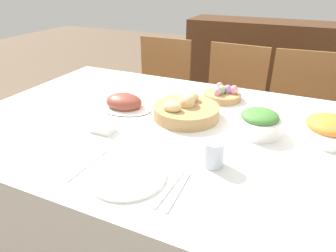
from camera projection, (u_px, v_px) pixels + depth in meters
ground_plane at (174, 252)px, 1.64m from camera, size 12.00×12.00×0.00m
dining_table at (175, 196)px, 1.47m from camera, size 1.86×1.18×0.78m
chair_far_right at (298, 120)px, 1.99m from camera, size 0.45×0.45×0.93m
chair_far_left at (159, 97)px, 2.36m from camera, size 0.42×0.42×0.93m
chair_far_center at (229, 109)px, 2.16m from camera, size 0.45×0.45×0.93m
sideboard at (262, 73)px, 2.95m from camera, size 1.44×0.44×0.98m
bread_basket at (186, 110)px, 1.35m from camera, size 0.30×0.30×0.11m
egg_basket at (222, 94)px, 1.55m from camera, size 0.19×0.19×0.08m
ham_platter at (124, 103)px, 1.44m from camera, size 0.28×0.20×0.08m
green_salad_bowl at (259, 122)px, 1.20m from camera, size 0.18×0.18×0.10m
carrot_bowl at (330, 129)px, 1.16m from camera, size 0.22×0.22×0.10m
dinner_plate at (126, 175)px, 0.96m from camera, size 0.26×0.26×0.01m
fork at (88, 165)px, 1.02m from camera, size 0.02×0.20×0.00m
knife at (170, 188)px, 0.91m from camera, size 0.02×0.20×0.00m
spoon at (179, 191)px, 0.90m from camera, size 0.02×0.20×0.00m
drinking_cup at (213, 153)px, 1.00m from camera, size 0.07×0.07×0.09m
butter_dish at (102, 128)px, 1.23m from camera, size 0.10×0.06×0.03m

